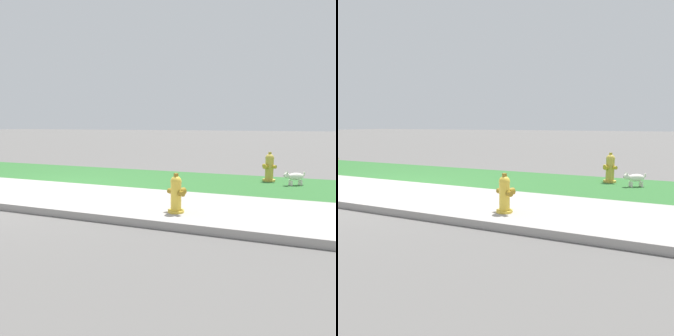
{
  "view_description": "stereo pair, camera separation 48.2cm",
  "coord_description": "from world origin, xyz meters",
  "views": [
    {
      "loc": [
        4.94,
        -5.46,
        1.48
      ],
      "look_at": [
        2.19,
        1.91,
        0.4
      ],
      "focal_mm": 35.0,
      "sensor_mm": 36.0,
      "label": 1
    },
    {
      "loc": [
        5.39,
        -5.28,
        1.48
      ],
      "look_at": [
        2.19,
        1.91,
        0.4
      ],
      "focal_mm": 35.0,
      "sensor_mm": 36.0,
      "label": 2
    }
  ],
  "objects": [
    {
      "name": "grass_verge",
      "position": [
        0.0,
        2.58,
        0.0
      ],
      "size": [
        18.0,
        2.77,
        0.01
      ],
      "primitive_type": "cube",
      "color": "#2D662D",
      "rests_on": "ground"
    },
    {
      "name": "ground_plane",
      "position": [
        0.0,
        0.0,
        0.0
      ],
      "size": [
        120.0,
        120.0,
        0.0
      ],
      "primitive_type": "plane",
      "color": "#5B5956"
    },
    {
      "name": "fire_hydrant_far_end",
      "position": [
        4.47,
        3.21,
        0.36
      ],
      "size": [
        0.37,
        0.36,
        0.75
      ],
      "rotation": [
        0.0,
        0.0,
        2.55
      ],
      "color": "gold",
      "rests_on": "ground"
    },
    {
      "name": "small_white_dog",
      "position": [
        5.07,
        2.82,
        0.21
      ],
      "size": [
        0.49,
        0.36,
        0.37
      ],
      "rotation": [
        0.0,
        0.0,
        3.67
      ],
      "color": "silver",
      "rests_on": "ground"
    },
    {
      "name": "sidewalk_pavement",
      "position": [
        0.0,
        0.0,
        0.01
      ],
      "size": [
        18.0,
        2.39,
        0.01
      ],
      "primitive_type": "cube",
      "color": "#9E9993",
      "rests_on": "ground"
    },
    {
      "name": "fire_hydrant_by_grass_verge",
      "position": [
        3.22,
        -0.45,
        0.32
      ],
      "size": [
        0.36,
        0.33,
        0.67
      ],
      "rotation": [
        0.0,
        0.0,
        5.78
      ],
      "color": "gold",
      "rests_on": "ground"
    }
  ]
}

